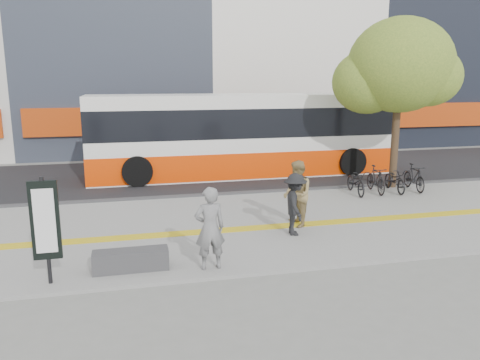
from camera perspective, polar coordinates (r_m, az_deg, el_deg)
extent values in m
plane|color=slate|center=(12.10, -0.49, -7.84)|extent=(120.00, 120.00, 0.00)
cube|color=slate|center=(13.47, -1.93, -5.56)|extent=(40.00, 7.00, 0.08)
cube|color=gold|center=(12.99, -1.49, -6.02)|extent=(40.00, 0.45, 0.01)
cube|color=black|center=(20.65, -6.12, 0.61)|extent=(40.00, 8.00, 0.06)
cube|color=#313134|center=(16.78, -4.34, -1.91)|extent=(40.00, 0.25, 0.14)
cube|color=#BA3B0B|center=(25.63, -3.24, 7.35)|extent=(19.00, 0.50, 1.40)
cube|color=#313134|center=(10.59, -12.99, -9.38)|extent=(1.60, 0.45, 0.45)
cylinder|color=black|center=(10.16, -22.31, -5.71)|extent=(0.08, 0.08, 2.20)
cube|color=black|center=(10.10, -22.41, -4.52)|extent=(0.55, 0.08, 1.60)
cube|color=white|center=(10.05, -22.45, -4.60)|extent=(0.40, 0.02, 1.30)
cylinder|color=#3B281B|center=(18.71, 18.11, 4.01)|extent=(0.28, 0.28, 3.20)
ellipsoid|color=#527125|center=(18.55, 18.72, 12.96)|extent=(3.80, 3.80, 3.42)
ellipsoid|color=#527125|center=(18.48, 15.08, 11.32)|extent=(2.60, 2.60, 2.34)
ellipsoid|color=#527125|center=(18.71, 21.68, 11.51)|extent=(2.40, 2.40, 2.16)
ellipsoid|color=#527125|center=(19.43, 18.37, 15.29)|extent=(2.20, 2.20, 1.98)
cube|color=white|center=(20.30, 0.31, 5.45)|extent=(12.82, 2.67, 3.42)
cube|color=#E93A03|center=(20.46, 0.31, 2.33)|extent=(12.84, 2.69, 1.07)
cube|color=black|center=(20.24, 0.31, 7.11)|extent=(12.84, 2.69, 1.18)
cylinder|color=black|center=(18.58, -12.26, 1.05)|extent=(1.18, 0.37, 1.18)
cylinder|color=black|center=(21.20, -12.44, 2.39)|extent=(1.18, 0.37, 1.18)
cylinder|color=black|center=(20.77, 13.33, 2.15)|extent=(1.18, 0.37, 1.18)
cylinder|color=black|center=(23.15, 10.37, 3.28)|extent=(1.18, 0.37, 1.18)
imported|color=black|center=(17.39, 13.80, -0.21)|extent=(0.78, 1.72, 0.88)
imported|color=black|center=(17.75, 16.04, 0.07)|extent=(0.65, 1.66, 0.97)
imported|color=black|center=(18.15, 18.16, 0.04)|extent=(0.78, 1.72, 0.88)
imported|color=black|center=(18.56, 20.22, 0.30)|extent=(0.65, 1.66, 0.97)
imported|color=black|center=(10.21, -3.66, -5.82)|extent=(0.69, 0.48, 1.82)
imported|color=#937D4D|center=(13.21, 6.90, -1.66)|extent=(0.71, 0.91, 1.85)
imported|color=black|center=(12.51, 6.65, -2.91)|extent=(0.77, 1.14, 1.65)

